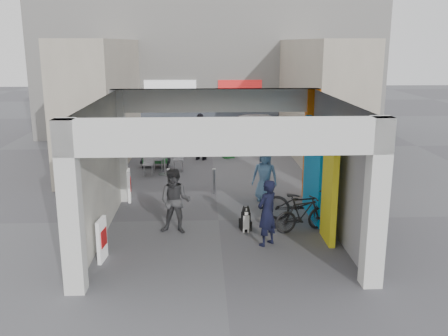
{
  "coord_description": "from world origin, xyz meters",
  "views": [
    {
      "loc": [
        -0.45,
        -13.28,
        4.86
      ],
      "look_at": [
        0.2,
        1.0,
        1.27
      ],
      "focal_mm": 40.0,
      "sensor_mm": 36.0,
      "label": 1
    }
  ],
  "objects_px": {
    "man_with_dog": "(267,213)",
    "bicycle_front": "(302,204)",
    "produce_stand": "(155,159)",
    "man_back_turned": "(175,201)",
    "man_elderly": "(265,175)",
    "cafe_set": "(162,164)",
    "man_crates": "(201,137)",
    "bicycle_rear": "(302,214)",
    "white_van": "(264,127)",
    "border_collie": "(246,221)"
  },
  "relations": [
    {
      "from": "man_elderly",
      "to": "white_van",
      "type": "height_order",
      "value": "man_elderly"
    },
    {
      "from": "man_crates",
      "to": "bicycle_front",
      "type": "xyz_separation_m",
      "value": [
        2.79,
        -7.82,
        -0.45
      ]
    },
    {
      "from": "bicycle_front",
      "to": "white_van",
      "type": "relative_size",
      "value": 0.47
    },
    {
      "from": "border_collie",
      "to": "bicycle_front",
      "type": "relative_size",
      "value": 0.35
    },
    {
      "from": "man_back_turned",
      "to": "bicycle_rear",
      "type": "bearing_deg",
      "value": 9.2
    },
    {
      "from": "white_van",
      "to": "cafe_set",
      "type": "bearing_deg",
      "value": 132.98
    },
    {
      "from": "border_collie",
      "to": "bicycle_rear",
      "type": "height_order",
      "value": "bicycle_rear"
    },
    {
      "from": "produce_stand",
      "to": "man_back_turned",
      "type": "distance_m",
      "value": 7.34
    },
    {
      "from": "cafe_set",
      "to": "man_crates",
      "type": "xyz_separation_m",
      "value": [
        1.49,
        2.1,
        0.68
      ]
    },
    {
      "from": "man_crates",
      "to": "bicycle_rear",
      "type": "distance_m",
      "value": 8.9
    },
    {
      "from": "border_collie",
      "to": "man_back_turned",
      "type": "xyz_separation_m",
      "value": [
        -1.85,
        -0.04,
        0.58
      ]
    },
    {
      "from": "man_with_dog",
      "to": "bicycle_rear",
      "type": "bearing_deg",
      "value": 176.91
    },
    {
      "from": "man_back_turned",
      "to": "man_elderly",
      "type": "height_order",
      "value": "man_back_turned"
    },
    {
      "from": "produce_stand",
      "to": "man_crates",
      "type": "relative_size",
      "value": 0.59
    },
    {
      "from": "man_back_turned",
      "to": "white_van",
      "type": "relative_size",
      "value": 0.39
    },
    {
      "from": "man_crates",
      "to": "bicycle_front",
      "type": "distance_m",
      "value": 8.32
    },
    {
      "from": "produce_stand",
      "to": "man_back_turned",
      "type": "relative_size",
      "value": 0.68
    },
    {
      "from": "border_collie",
      "to": "bicycle_front",
      "type": "xyz_separation_m",
      "value": [
        1.61,
        0.55,
        0.26
      ]
    },
    {
      "from": "man_elderly",
      "to": "bicycle_rear",
      "type": "height_order",
      "value": "man_elderly"
    },
    {
      "from": "produce_stand",
      "to": "man_crates",
      "type": "distance_m",
      "value": 2.28
    },
    {
      "from": "man_with_dog",
      "to": "man_back_turned",
      "type": "bearing_deg",
      "value": -64.56
    },
    {
      "from": "bicycle_front",
      "to": "white_van",
      "type": "bearing_deg",
      "value": 22.9
    },
    {
      "from": "man_crates",
      "to": "bicycle_rear",
      "type": "relative_size",
      "value": 1.26
    },
    {
      "from": "produce_stand",
      "to": "cafe_set",
      "type": "bearing_deg",
      "value": -67.75
    },
    {
      "from": "man_elderly",
      "to": "bicycle_front",
      "type": "distance_m",
      "value": 2.25
    },
    {
      "from": "produce_stand",
      "to": "white_van",
      "type": "distance_m",
      "value": 7.02
    },
    {
      "from": "man_with_dog",
      "to": "bicycle_front",
      "type": "xyz_separation_m",
      "value": [
        1.17,
        1.52,
        -0.29
      ]
    },
    {
      "from": "bicycle_front",
      "to": "cafe_set",
      "type": "bearing_deg",
      "value": 61.47
    },
    {
      "from": "bicycle_rear",
      "to": "man_elderly",
      "type": "bearing_deg",
      "value": -4.18
    },
    {
      "from": "border_collie",
      "to": "man_elderly",
      "type": "height_order",
      "value": "man_elderly"
    },
    {
      "from": "cafe_set",
      "to": "bicycle_rear",
      "type": "relative_size",
      "value": 0.94
    },
    {
      "from": "cafe_set",
      "to": "man_with_dog",
      "type": "xyz_separation_m",
      "value": [
        3.11,
        -7.24,
        0.51
      ]
    },
    {
      "from": "man_with_dog",
      "to": "produce_stand",
      "type": "bearing_deg",
      "value": -109.5
    },
    {
      "from": "border_collie",
      "to": "man_back_turned",
      "type": "relative_size",
      "value": 0.42
    },
    {
      "from": "man_with_dog",
      "to": "cafe_set",
      "type": "bearing_deg",
      "value": -109.17
    },
    {
      "from": "bicycle_front",
      "to": "border_collie",
      "type": "bearing_deg",
      "value": 133.63
    },
    {
      "from": "man_back_turned",
      "to": "white_van",
      "type": "distance_m",
      "value": 12.75
    },
    {
      "from": "man_crates",
      "to": "white_van",
      "type": "bearing_deg",
      "value": -111.93
    },
    {
      "from": "produce_stand",
      "to": "man_back_turned",
      "type": "xyz_separation_m",
      "value": [
        1.17,
        -7.23,
        0.56
      ]
    },
    {
      "from": "bicycle_front",
      "to": "white_van",
      "type": "xyz_separation_m",
      "value": [
        0.35,
        11.57,
        0.21
      ]
    },
    {
      "from": "cafe_set",
      "to": "bicycle_front",
      "type": "height_order",
      "value": "bicycle_front"
    },
    {
      "from": "man_crates",
      "to": "man_with_dog",
      "type": "bearing_deg",
      "value": 117.89
    },
    {
      "from": "produce_stand",
      "to": "man_elderly",
      "type": "bearing_deg",
      "value": -47.73
    },
    {
      "from": "bicycle_rear",
      "to": "white_van",
      "type": "xyz_separation_m",
      "value": [
        0.47,
        12.22,
        0.27
      ]
    },
    {
      "from": "produce_stand",
      "to": "man_with_dog",
      "type": "xyz_separation_m",
      "value": [
        3.45,
        -8.15,
        0.53
      ]
    },
    {
      "from": "man_elderly",
      "to": "white_van",
      "type": "xyz_separation_m",
      "value": [
        1.13,
        9.48,
        -0.06
      ]
    },
    {
      "from": "produce_stand",
      "to": "man_elderly",
      "type": "height_order",
      "value": "man_elderly"
    },
    {
      "from": "border_collie",
      "to": "bicycle_rear",
      "type": "distance_m",
      "value": 1.51
    },
    {
      "from": "man_with_dog",
      "to": "man_back_turned",
      "type": "relative_size",
      "value": 0.96
    },
    {
      "from": "man_with_dog",
      "to": "bicycle_front",
      "type": "distance_m",
      "value": 1.94
    }
  ]
}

